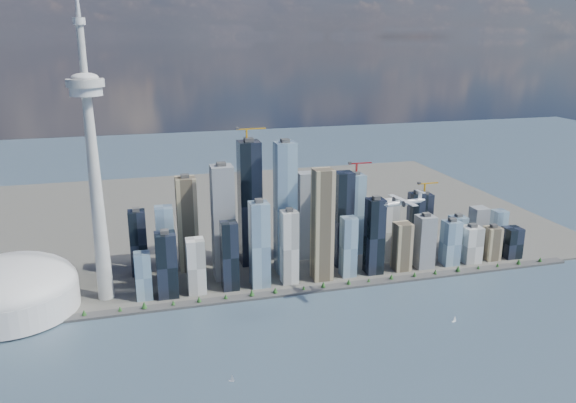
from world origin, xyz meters
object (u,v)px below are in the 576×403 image
object	(u,v)px
dome_stadium	(11,289)
airplane	(405,202)
sailboat_west	(232,379)
needle_tower	(93,161)
sailboat_east	(454,320)

from	to	relation	value
dome_stadium	airplane	world-z (taller)	airplane
dome_stadium	sailboat_west	bearing A→B (deg)	-42.39
needle_tower	sailboat_west	world-z (taller)	needle_tower
airplane	sailboat_east	bearing A→B (deg)	-51.94
needle_tower	airplane	distance (m)	485.63
sailboat_east	dome_stadium	bearing A→B (deg)	151.67
dome_stadium	airplane	bearing A→B (deg)	-14.14
airplane	sailboat_west	bearing A→B (deg)	-165.17
sailboat_west	needle_tower	bearing A→B (deg)	144.43
needle_tower	dome_stadium	world-z (taller)	needle_tower
needle_tower	airplane	size ratio (longest dim) A/B	7.34
sailboat_west	sailboat_east	xyz separation A→B (m)	(357.07, 65.29, -0.02)
dome_stadium	sailboat_east	bearing A→B (deg)	-17.74
dome_stadium	sailboat_east	world-z (taller)	dome_stadium
needle_tower	sailboat_west	size ratio (longest dim) A/B	52.91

